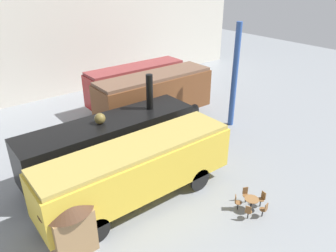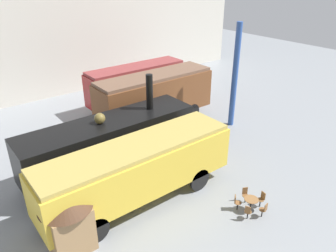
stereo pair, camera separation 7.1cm
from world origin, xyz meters
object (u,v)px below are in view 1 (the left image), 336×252
(passenger_coach_vintage, at_px, (138,167))
(visitor_person, at_px, (207,144))
(streamlined_locomotive, at_px, (143,81))
(cafe_chair_0, at_px, (246,194))
(ticket_kiosk, at_px, (68,218))
(cafe_table_near, at_px, (251,202))
(steam_locomotive, at_px, (111,141))
(passenger_coach_wooden, at_px, (155,95))

(passenger_coach_vintage, height_order, visitor_person, passenger_coach_vintage)
(streamlined_locomotive, bearing_deg, cafe_chair_0, -103.61)
(streamlined_locomotive, distance_m, ticket_kiosk, 17.21)
(cafe_table_near, relative_size, ticket_kiosk, 0.25)
(visitor_person, bearing_deg, cafe_table_near, -109.96)
(visitor_person, bearing_deg, steam_locomotive, 154.55)
(ticket_kiosk, bearing_deg, streamlined_locomotive, 44.58)
(passenger_coach_vintage, xyz_separation_m, ticket_kiosk, (-4.23, -0.81, -0.47))
(cafe_table_near, xyz_separation_m, cafe_chair_0, (0.34, 0.66, -0.04))
(streamlined_locomotive, distance_m, steam_locomotive, 10.80)
(cafe_table_near, bearing_deg, steam_locomotive, 115.07)
(steam_locomotive, xyz_separation_m, ticket_kiosk, (-4.62, -4.43, -0.31))
(streamlined_locomotive, xyz_separation_m, steam_locomotive, (-7.63, -7.64, -0.23))
(steam_locomotive, xyz_separation_m, visitor_person, (5.59, -2.66, -0.99))
(cafe_chair_0, bearing_deg, cafe_table_near, -0.00)
(streamlined_locomotive, distance_m, cafe_table_near, 16.11)
(steam_locomotive, relative_size, cafe_chair_0, 12.42)
(visitor_person, distance_m, ticket_kiosk, 10.39)
(passenger_coach_vintage, distance_m, cafe_table_near, 6.12)
(passenger_coach_wooden, xyz_separation_m, ticket_kiosk, (-10.70, -8.21, -0.77))
(streamlined_locomotive, relative_size, cafe_chair_0, 12.70)
(passenger_coach_vintage, relative_size, cafe_table_near, 14.41)
(streamlined_locomotive, xyz_separation_m, ticket_kiosk, (-12.25, -12.07, -0.54))
(passenger_coach_wooden, xyz_separation_m, steam_locomotive, (-6.08, -3.78, -0.46))
(cafe_table_near, bearing_deg, visitor_person, 70.04)
(streamlined_locomotive, height_order, passenger_coach_vintage, streamlined_locomotive)
(streamlined_locomotive, distance_m, visitor_person, 10.57)
(streamlined_locomotive, bearing_deg, passenger_coach_wooden, -111.88)
(passenger_coach_vintage, bearing_deg, cafe_table_near, -46.23)
(streamlined_locomotive, relative_size, visitor_person, 6.10)
(steam_locomotive, height_order, visitor_person, steam_locomotive)
(passenger_coach_wooden, relative_size, cafe_chair_0, 11.00)
(streamlined_locomotive, bearing_deg, steam_locomotive, -134.98)
(streamlined_locomotive, distance_m, passenger_coach_wooden, 4.16)
(streamlined_locomotive, height_order, ticket_kiosk, streamlined_locomotive)
(steam_locomotive, height_order, passenger_coach_vintage, steam_locomotive)
(passenger_coach_wooden, relative_size, cafe_table_near, 12.90)
(steam_locomotive, xyz_separation_m, cafe_chair_0, (4.03, -7.23, -1.47))
(cafe_table_near, relative_size, cafe_chair_0, 0.85)
(passenger_coach_vintage, relative_size, visitor_person, 5.91)
(visitor_person, height_order, ticket_kiosk, ticket_kiosk)
(passenger_coach_wooden, distance_m, ticket_kiosk, 13.51)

